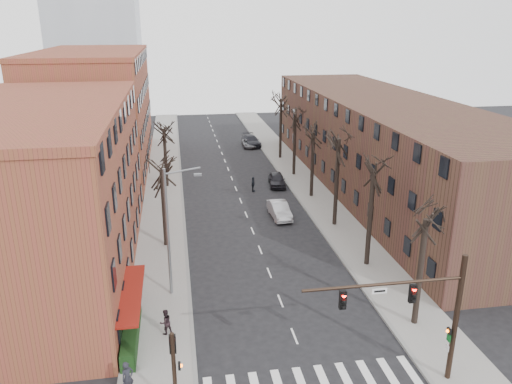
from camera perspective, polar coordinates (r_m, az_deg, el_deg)
name	(u,v)px	position (r m, az deg, el deg)	size (l,w,h in m)	color
ground	(312,381)	(27.92, 6.45, -20.70)	(160.00, 160.00, 0.00)	black
sidewalk_left	(164,184)	(58.36, -10.50, 0.96)	(4.00, 90.00, 0.15)	gray
sidewalk_right	(299,177)	(60.08, 4.93, 1.73)	(4.00, 90.00, 0.15)	gray
building_left_near	(42,195)	(38.70, -23.26, -0.35)	(12.00, 26.00, 12.00)	brown
building_left_far	(96,112)	(66.19, -17.78, 8.68)	(12.00, 28.00, 14.00)	brown
building_right	(382,144)	(56.77, 14.20, 5.35)	(12.00, 50.00, 10.00)	#472F21
awning_left	(135,332)	(32.12, -13.65, -15.24)	(1.20, 7.00, 0.15)	maroon
hedge	(131,332)	(30.94, -14.06, -15.28)	(0.80, 6.00, 1.00)	#183613
tree_right_a	(414,324)	(33.39, 17.60, -14.20)	(5.20, 5.20, 10.00)	black
tree_right_b	(366,265)	(39.65, 12.49, -8.17)	(5.20, 5.20, 10.80)	black
tree_right_c	(334,225)	(46.45, 8.93, -3.79)	(5.20, 5.20, 11.60)	black
tree_right_d	(311,197)	(53.58, 6.32, -0.55)	(5.20, 5.20, 10.00)	black
tree_right_e	(294,175)	(60.93, 4.33, 1.92)	(5.20, 5.20, 10.80)	black
tree_right_f	(280,158)	(68.43, 2.77, 3.86)	(5.20, 5.20, 11.60)	black
tree_left_a	(166,246)	(42.50, -10.20, -6.09)	(5.20, 5.20, 9.50)	black
tree_left_b	(167,187)	(57.42, -10.11, 0.60)	(5.20, 5.20, 9.50)	black
signal_mast_arm	(429,309)	(26.49, 19.14, -12.52)	(8.14, 0.30, 7.20)	black
signal_pole_left	(174,366)	(24.81, -9.34, -18.98)	(0.47, 0.44, 4.40)	black
streetlight	(170,227)	(33.15, -9.79, -3.98)	(2.45, 0.22, 9.03)	slate
silver_sedan	(279,210)	(47.57, 2.70, -2.07)	(1.56, 4.46, 1.47)	#B7B9BF
parked_car_near	(277,180)	(56.71, 2.40, 1.43)	(1.74, 4.31, 1.47)	black
parked_car_mid	(251,141)	(75.36, -0.56, 5.89)	(2.14, 5.27, 1.53)	black
parked_car_far	(249,143)	(74.60, -0.80, 5.60)	(1.89, 4.10, 1.14)	slate
pedestrian_a	(128,378)	(27.07, -14.46, -19.90)	(0.65, 0.43, 1.78)	black
pedestrian_b	(165,322)	(30.90, -10.31, -14.40)	(0.76, 0.60, 1.57)	black
pedestrian_crossing	(253,184)	(54.68, -0.33, 0.89)	(0.98, 0.41, 1.66)	black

